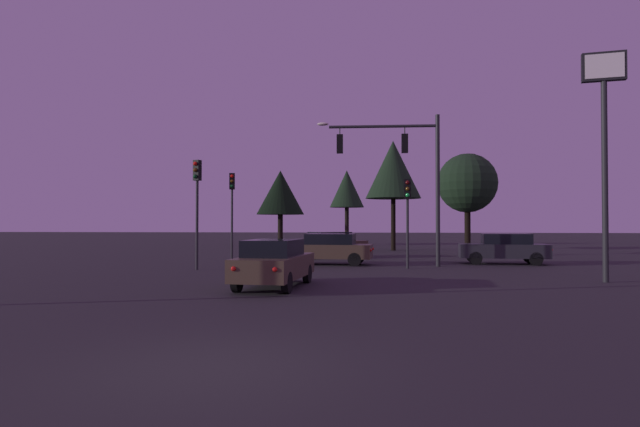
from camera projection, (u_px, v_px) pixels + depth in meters
ground_plane at (335, 257)px, 31.75m from camera, size 168.00×168.00×0.00m
traffic_signal_mast_arm at (404, 163)px, 24.91m from camera, size 5.82×0.48×7.18m
traffic_light_corner_left at (197, 193)px, 23.01m from camera, size 0.36×0.39×4.81m
traffic_light_corner_right at (408, 205)px, 23.50m from camera, size 0.31×0.36×4.03m
traffic_light_median at (232, 199)px, 29.10m from camera, size 0.35×0.38×4.82m
car_nearside_lane at (274, 262)px, 16.60m from camera, size 2.08×4.40×1.52m
car_crossing_left at (328, 248)px, 25.85m from camera, size 4.53×2.12×1.52m
car_crossing_right at (504, 248)px, 26.17m from camera, size 4.44×2.10×1.52m
car_far_lane at (331, 244)px, 31.08m from camera, size 4.30×3.80×1.52m
store_sign_illuminated at (604, 116)px, 18.16m from camera, size 1.42×0.51×7.97m
tree_behind_sign at (393, 170)px, 39.33m from camera, size 4.14×4.14×8.24m
tree_left_far at (347, 189)px, 48.15m from camera, size 3.15×3.15×6.92m
tree_center_horizon at (467, 183)px, 32.80m from camera, size 3.70×3.70×6.41m
tree_right_cluster at (280, 193)px, 48.81m from camera, size 4.43×4.43×6.97m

